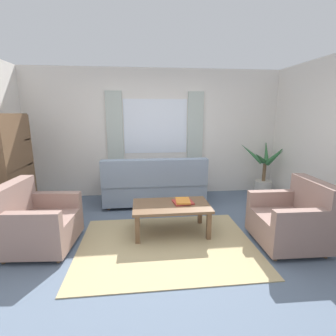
% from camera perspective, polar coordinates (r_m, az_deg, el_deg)
% --- Properties ---
extents(ground_plane, '(6.24, 6.24, 0.00)m').
position_cam_1_polar(ground_plane, '(3.48, -0.28, -17.27)').
color(ground_plane, slate).
extents(wall_back, '(5.32, 0.12, 2.60)m').
position_cam_1_polar(wall_back, '(5.29, -2.89, 7.90)').
color(wall_back, silver).
rests_on(wall_back, ground_plane).
extents(window_with_curtains, '(1.98, 0.07, 1.40)m').
position_cam_1_polar(window_with_curtains, '(5.20, -2.86, 9.47)').
color(window_with_curtains, white).
extents(area_rug, '(2.31, 1.73, 0.01)m').
position_cam_1_polar(area_rug, '(3.48, -0.28, -17.18)').
color(area_rug, tan).
rests_on(area_rug, ground_plane).
extents(couch, '(1.90, 0.82, 0.92)m').
position_cam_1_polar(couch, '(4.79, -3.13, -3.97)').
color(couch, gray).
rests_on(couch, ground_plane).
extents(armchair_left, '(0.88, 0.90, 0.88)m').
position_cam_1_polar(armchair_left, '(3.68, -27.93, -10.96)').
color(armchair_left, gray).
rests_on(armchair_left, ground_plane).
extents(armchair_right, '(0.84, 0.86, 0.88)m').
position_cam_1_polar(armchair_right, '(3.73, 26.64, -10.53)').
color(armchair_right, gray).
rests_on(armchair_right, ground_plane).
extents(coffee_table, '(1.10, 0.64, 0.44)m').
position_cam_1_polar(coffee_table, '(3.64, 0.76, -9.22)').
color(coffee_table, brown).
rests_on(coffee_table, ground_plane).
extents(book_stack_on_table, '(0.31, 0.28, 0.05)m').
position_cam_1_polar(book_stack_on_table, '(3.68, 3.43, -7.64)').
color(book_stack_on_table, '#B23833').
rests_on(book_stack_on_table, coffee_table).
extents(potted_plant, '(0.94, 1.02, 1.18)m').
position_cam_1_polar(potted_plant, '(5.54, 21.10, -1.53)').
color(potted_plant, '#B7B2A8').
rests_on(potted_plant, ground_plane).
extents(bookshelf, '(0.30, 0.94, 1.72)m').
position_cam_1_polar(bookshelf, '(4.71, -31.68, -1.11)').
color(bookshelf, brown).
rests_on(bookshelf, ground_plane).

